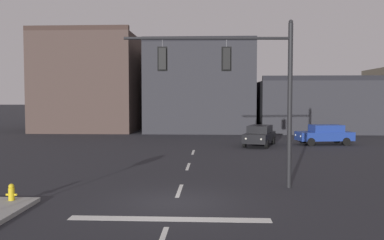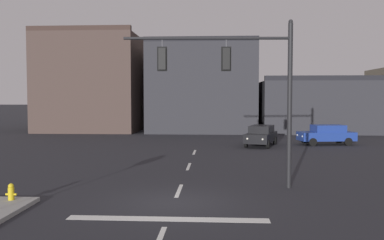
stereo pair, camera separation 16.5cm
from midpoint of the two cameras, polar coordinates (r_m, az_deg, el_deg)
The scene contains 8 objects.
ground_plane at distance 15.40m, azimuth -2.65°, elevation -11.31°, with size 400.00×400.00×0.00m, color #232328.
stop_bar_paint at distance 13.48m, azimuth -3.49°, elevation -13.40°, with size 6.40×0.50×0.01m, color silver.
lane_centreline at distance 17.34m, azimuth -2.01°, elevation -9.65°, with size 0.16×26.40×0.01m.
signal_mast_near_side at distance 17.63m, azimuth 6.71°, elevation 5.81°, with size 7.05×0.53×7.07m.
car_lot_nearside at distance 35.43m, azimuth 17.62°, elevation -1.85°, with size 4.63×2.43×1.61m.
car_lot_middle at distance 33.33m, azimuth 9.11°, elevation -2.04°, with size 3.07×4.74×1.61m.
fire_hydrant at distance 16.48m, azimuth -23.77°, elevation -9.44°, with size 0.40×0.30×0.75m.
building_row at distance 48.59m, azimuth 6.67°, elevation 3.70°, with size 56.18×13.43×11.27m.
Camera 1 is at (1.36, -14.85, 3.84)m, focal length 38.90 mm.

